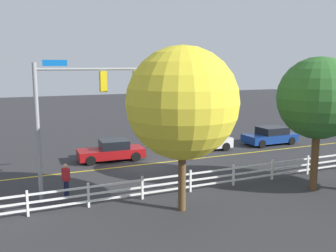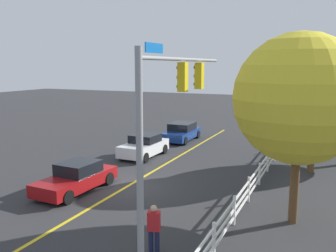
{
  "view_description": "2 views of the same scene",
  "coord_description": "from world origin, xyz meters",
  "px_view_note": "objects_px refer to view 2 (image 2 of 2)",
  "views": [
    {
      "loc": [
        8.07,
        22.37,
        6.39
      ],
      "look_at": [
        -0.95,
        1.94,
        2.78
      ],
      "focal_mm": 40.1,
      "sensor_mm": 36.0,
      "label": 1
    },
    {
      "loc": [
        15.3,
        9.14,
        6.02
      ],
      "look_at": [
        -0.55,
        2.01,
        3.14
      ],
      "focal_mm": 39.2,
      "sensor_mm": 36.0,
      "label": 2
    }
  ],
  "objects_px": {
    "car_0": "(77,178)",
    "car_1": "(144,146)",
    "tree_1": "(316,89)",
    "pedestrian": "(154,228)",
    "tree_0": "(299,99)",
    "car_2": "(181,132)"
  },
  "relations": [
    {
      "from": "car_0",
      "to": "car_1",
      "type": "bearing_deg",
      "value": -175.37
    },
    {
      "from": "car_0",
      "to": "tree_1",
      "type": "bearing_deg",
      "value": 130.83
    },
    {
      "from": "car_1",
      "to": "pedestrian",
      "type": "xyz_separation_m",
      "value": [
        11.37,
        6.38,
        0.23
      ]
    },
    {
      "from": "tree_0",
      "to": "car_0",
      "type": "bearing_deg",
      "value": -87.3
    },
    {
      "from": "car_1",
      "to": "tree_0",
      "type": "distance_m",
      "value": 12.97
    },
    {
      "from": "tree_1",
      "to": "car_1",
      "type": "bearing_deg",
      "value": -86.96
    },
    {
      "from": "pedestrian",
      "to": "tree_0",
      "type": "height_order",
      "value": "tree_0"
    },
    {
      "from": "car_2",
      "to": "tree_0",
      "type": "height_order",
      "value": "tree_0"
    },
    {
      "from": "car_2",
      "to": "tree_1",
      "type": "height_order",
      "value": "tree_1"
    },
    {
      "from": "car_2",
      "to": "car_0",
      "type": "bearing_deg",
      "value": -0.76
    },
    {
      "from": "car_2",
      "to": "car_1",
      "type": "bearing_deg",
      "value": -3.24
    },
    {
      "from": "car_0",
      "to": "car_2",
      "type": "height_order",
      "value": "car_2"
    },
    {
      "from": "car_1",
      "to": "tree_0",
      "type": "height_order",
      "value": "tree_0"
    },
    {
      "from": "car_0",
      "to": "pedestrian",
      "type": "relative_size",
      "value": 2.67
    },
    {
      "from": "tree_0",
      "to": "pedestrian",
      "type": "bearing_deg",
      "value": -40.45
    },
    {
      "from": "car_2",
      "to": "tree_1",
      "type": "relative_size",
      "value": 0.64
    },
    {
      "from": "car_0",
      "to": "tree_1",
      "type": "height_order",
      "value": "tree_1"
    },
    {
      "from": "tree_1",
      "to": "car_0",
      "type": "bearing_deg",
      "value": -52.01
    },
    {
      "from": "pedestrian",
      "to": "tree_0",
      "type": "bearing_deg",
      "value": -57.77
    },
    {
      "from": "car_1",
      "to": "car_2",
      "type": "distance_m",
      "value": 5.95
    },
    {
      "from": "pedestrian",
      "to": "tree_0",
      "type": "xyz_separation_m",
      "value": [
        -4.45,
        3.79,
        3.88
      ]
    },
    {
      "from": "car_0",
      "to": "tree_0",
      "type": "relative_size",
      "value": 0.62
    }
  ]
}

